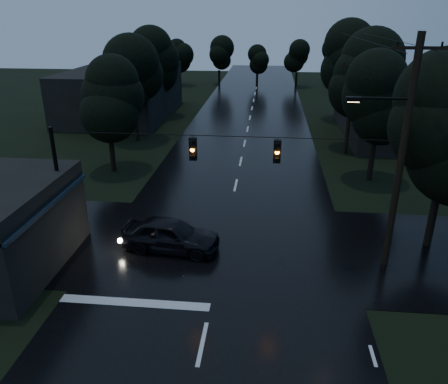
# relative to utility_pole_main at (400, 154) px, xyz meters

# --- Properties ---
(main_road) EXTENTS (12.00, 120.00, 0.02)m
(main_road) POSITION_rel_utility_pole_main_xyz_m (-7.41, 19.00, -5.26)
(main_road) COLOR black
(main_road) RESTS_ON ground
(cross_street) EXTENTS (60.00, 9.00, 0.02)m
(cross_street) POSITION_rel_utility_pole_main_xyz_m (-7.41, 1.00, -5.26)
(cross_street) COLOR black
(cross_street) RESTS_ON ground
(building_far_right) EXTENTS (10.00, 14.00, 4.40)m
(building_far_right) POSITION_rel_utility_pole_main_xyz_m (6.59, 23.00, -3.06)
(building_far_right) COLOR black
(building_far_right) RESTS_ON ground
(building_far_left) EXTENTS (10.00, 16.00, 5.00)m
(building_far_left) POSITION_rel_utility_pole_main_xyz_m (-21.41, 29.00, -2.76)
(building_far_left) COLOR black
(building_far_left) RESTS_ON ground
(utility_pole_main) EXTENTS (3.50, 0.30, 10.00)m
(utility_pole_main) POSITION_rel_utility_pole_main_xyz_m (0.00, 0.00, 0.00)
(utility_pole_main) COLOR black
(utility_pole_main) RESTS_ON ground
(utility_pole_far) EXTENTS (2.00, 0.30, 7.50)m
(utility_pole_far) POSITION_rel_utility_pole_main_xyz_m (0.89, 17.00, -1.38)
(utility_pole_far) COLOR black
(utility_pole_far) RESTS_ON ground
(anchor_pole_left) EXTENTS (0.18, 0.18, 6.00)m
(anchor_pole_left) POSITION_rel_utility_pole_main_xyz_m (-14.91, 0.00, -2.26)
(anchor_pole_left) COLOR black
(anchor_pole_left) RESTS_ON ground
(span_signals) EXTENTS (15.00, 0.37, 1.12)m
(span_signals) POSITION_rel_utility_pole_main_xyz_m (-6.85, -0.01, -0.01)
(span_signals) COLOR black
(span_signals) RESTS_ON ground
(tree_left_a) EXTENTS (3.92, 3.92, 8.26)m
(tree_left_a) POSITION_rel_utility_pole_main_xyz_m (-16.41, 11.00, -0.02)
(tree_left_a) COLOR black
(tree_left_a) RESTS_ON ground
(tree_left_b) EXTENTS (4.20, 4.20, 8.85)m
(tree_left_b) POSITION_rel_utility_pole_main_xyz_m (-17.01, 19.00, 0.36)
(tree_left_b) COLOR black
(tree_left_b) RESTS_ON ground
(tree_left_c) EXTENTS (4.48, 4.48, 9.44)m
(tree_left_c) POSITION_rel_utility_pole_main_xyz_m (-17.61, 29.00, 0.74)
(tree_left_c) COLOR black
(tree_left_c) RESTS_ON ground
(tree_right_a) EXTENTS (4.20, 4.20, 8.85)m
(tree_right_a) POSITION_rel_utility_pole_main_xyz_m (1.59, 11.00, 0.36)
(tree_right_a) COLOR black
(tree_right_a) RESTS_ON ground
(tree_right_b) EXTENTS (4.48, 4.48, 9.44)m
(tree_right_b) POSITION_rel_utility_pole_main_xyz_m (2.19, 19.00, 0.74)
(tree_right_b) COLOR black
(tree_right_b) RESTS_ON ground
(tree_right_c) EXTENTS (4.76, 4.76, 10.03)m
(tree_right_c) POSITION_rel_utility_pole_main_xyz_m (2.79, 29.00, 1.11)
(tree_right_c) COLOR black
(tree_right_c) RESTS_ON ground
(car) EXTENTS (4.86, 2.41, 1.59)m
(car) POSITION_rel_utility_pole_main_xyz_m (-9.86, 0.31, -4.46)
(car) COLOR black
(car) RESTS_ON ground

